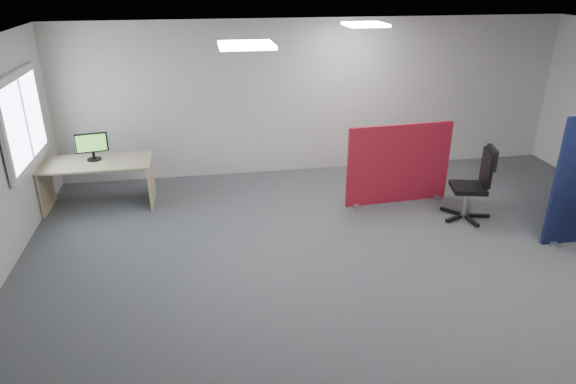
{
  "coord_description": "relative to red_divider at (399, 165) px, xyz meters",
  "views": [
    {
      "loc": [
        -2.04,
        -5.3,
        3.43
      ],
      "look_at": [
        -1.08,
        0.21,
        1.0
      ],
      "focal_mm": 32.0,
      "sensor_mm": 36.0,
      "label": 1
    }
  ],
  "objects": [
    {
      "name": "monitor_second",
      "position": [
        -4.67,
        0.75,
        0.34
      ],
      "size": [
        0.47,
        0.21,
        0.43
      ],
      "rotation": [
        0.0,
        0.0,
        0.18
      ],
      "color": "black",
      "rests_on": "second_desk"
    },
    {
      "name": "second_desk",
      "position": [
        -4.64,
        0.7,
        -0.07
      ],
      "size": [
        1.64,
        0.82,
        0.73
      ],
      "color": "#D5B488",
      "rests_on": "floor"
    },
    {
      "name": "window",
      "position": [
        -5.39,
        0.18,
        0.92
      ],
      "size": [
        0.06,
        1.7,
        1.3
      ],
      "color": "white",
      "rests_on": "wall_left"
    },
    {
      "name": "office_chair",
      "position": [
        0.91,
        -0.76,
        -0.01
      ],
      "size": [
        0.73,
        0.71,
        1.1
      ],
      "rotation": [
        0.0,
        0.0,
        -0.24
      ],
      "color": "black",
      "rests_on": "floor"
    },
    {
      "name": "ceiling_lights",
      "position": [
        -0.62,
        -1.15,
        2.04
      ],
      "size": [
        4.1,
        4.1,
        0.04
      ],
      "color": "white",
      "rests_on": "ceiling"
    },
    {
      "name": "wall_back",
      "position": [
        -0.96,
        1.68,
        0.72
      ],
      "size": [
        9.0,
        0.02,
        2.7
      ],
      "primitive_type": "cube",
      "color": "silver",
      "rests_on": "floor"
    },
    {
      "name": "red_divider",
      "position": [
        0.0,
        0.0,
        0.0
      ],
      "size": [
        1.7,
        0.3,
        1.28
      ],
      "rotation": [
        0.0,
        0.0,
        0.07
      ],
      "color": "maroon",
      "rests_on": "floor"
    },
    {
      "name": "floor",
      "position": [
        -0.96,
        -1.82,
        -0.63
      ],
      "size": [
        9.0,
        9.0,
        0.0
      ],
      "primitive_type": "plane",
      "color": "#52545A",
      "rests_on": "ground"
    },
    {
      "name": "ceiling",
      "position": [
        -0.96,
        -1.82,
        2.07
      ],
      "size": [
        9.0,
        7.0,
        0.02
      ],
      "primitive_type": "cube",
      "color": "white",
      "rests_on": "wall_back"
    }
  ]
}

